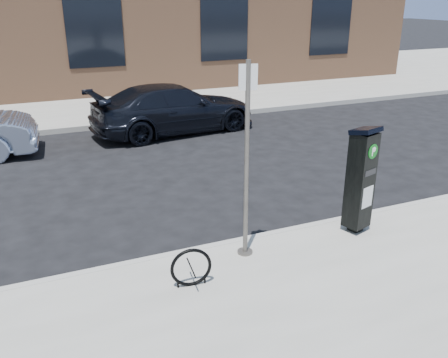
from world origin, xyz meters
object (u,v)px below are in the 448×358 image
car_dark (174,108)px  sign_pole (247,164)px  parking_kiosk (361,179)px  bike_rack (191,268)px

car_dark → sign_pole: bearing=163.4°
sign_pole → car_dark: size_ratio=0.59×
car_dark → parking_kiosk: bearing=178.6°
parking_kiosk → bike_rack: size_ratio=3.17×
sign_pole → bike_rack: 1.58m
sign_pole → car_dark: sign_pole is taller
parking_kiosk → car_dark: size_ratio=0.37×
sign_pole → car_dark: bearing=95.8°
bike_rack → sign_pole: bearing=32.0°
parking_kiosk → sign_pole: 2.01m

